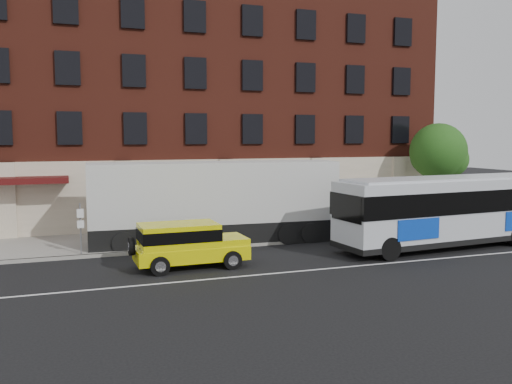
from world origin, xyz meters
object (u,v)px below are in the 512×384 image
object	(u,v)px
sign_pole	(81,226)
street_tree	(439,154)
city_bus	(455,208)
shipping_container	(216,203)
yellow_suv	(186,242)

from	to	relation	value
sign_pole	street_tree	size ratio (longest dim) A/B	0.40
sign_pole	city_bus	size ratio (longest dim) A/B	0.19
shipping_container	yellow_suv	bearing A→B (deg)	-119.01
sign_pole	yellow_suv	size ratio (longest dim) A/B	0.50
street_tree	yellow_suv	xyz separation A→B (m)	(-17.95, -6.82, -3.32)
sign_pole	street_tree	bearing A→B (deg)	8.61
city_bus	yellow_suv	size ratio (longest dim) A/B	2.61
street_tree	yellow_suv	bearing A→B (deg)	-159.21
street_tree	yellow_suv	distance (m)	19.49
sign_pole	street_tree	world-z (taller)	street_tree
yellow_suv	city_bus	bearing A→B (deg)	-0.53
street_tree	shipping_container	xyz separation A→B (m)	(-15.38, -2.17, -2.33)
yellow_suv	shipping_container	bearing A→B (deg)	60.99
city_bus	yellow_suv	xyz separation A→B (m)	(-13.58, 0.13, -0.85)
sign_pole	shipping_container	bearing A→B (deg)	9.90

